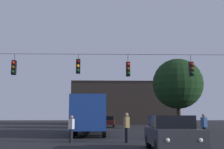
{
  "coord_description": "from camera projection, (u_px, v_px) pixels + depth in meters",
  "views": [
    {
      "loc": [
        0.03,
        -5.55,
        1.47
      ],
      "look_at": [
        0.49,
        13.58,
        4.37
      ],
      "focal_mm": 44.63,
      "sensor_mm": 36.0,
      "label": 1
    }
  ],
  "objects": [
    {
      "name": "pedestrian_crossing_left",
      "position": [
        71.0,
        127.0,
        15.98
      ],
      "size": [
        0.32,
        0.41,
        1.55
      ],
      "color": "black",
      "rests_on": "ground"
    },
    {
      "name": "car_far_left",
      "position": [
        108.0,
        121.0,
        39.51
      ],
      "size": [
        2.04,
        4.42,
        1.52
      ],
      "color": "#511919",
      "rests_on": "ground"
    },
    {
      "name": "pedestrian_near_bus",
      "position": [
        127.0,
        126.0,
        15.95
      ],
      "size": [
        0.34,
        0.41,
        1.69
      ],
      "color": "black",
      "rests_on": "ground"
    },
    {
      "name": "ground_plane",
      "position": [
        105.0,
        131.0,
        29.48
      ],
      "size": [
        168.0,
        168.0,
        0.0
      ],
      "primitive_type": "plane",
      "color": "black",
      "rests_on": "ground"
    },
    {
      "name": "tree_left_silhouette",
      "position": [
        178.0,
        84.0,
        34.07
      ],
      "size": [
        6.14,
        6.14,
        8.53
      ],
      "color": "#2D2116",
      "rests_on": "ground"
    },
    {
      "name": "overhead_signal_span",
      "position": [
        104.0,
        83.0,
        18.34
      ],
      "size": [
        18.3,
        0.44,
        6.58
      ],
      "color": "black",
      "rests_on": "ground"
    },
    {
      "name": "pedestrian_crossing_right",
      "position": [
        204.0,
        125.0,
        17.3
      ],
      "size": [
        0.32,
        0.41,
        1.65
      ],
      "color": "black",
      "rests_on": "ground"
    },
    {
      "name": "car_near_right",
      "position": [
        171.0,
        133.0,
        11.84
      ],
      "size": [
        1.91,
        4.38,
        1.52
      ],
      "color": "#2D2D33",
      "rests_on": "ground"
    },
    {
      "name": "corner_building",
      "position": [
        122.0,
        104.0,
        56.36
      ],
      "size": [
        19.42,
        11.45,
        8.05
      ],
      "color": "black",
      "rests_on": "ground"
    },
    {
      "name": "city_bus",
      "position": [
        91.0,
        112.0,
        24.02
      ],
      "size": [
        2.57,
        11.0,
        3.0
      ],
      "color": "navy",
      "rests_on": "ground"
    }
  ]
}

